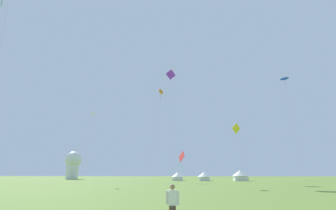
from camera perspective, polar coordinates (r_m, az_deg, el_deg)
The scene contains 11 objects.
kite_white_parafoil at distance 58.50m, azimuth -17.24°, elevation -1.96°, with size 1.62×2.68×15.81m.
kite_purple_diamond at distance 69.80m, azimuth 0.64°, elevation 6.96°, with size 2.74×1.46×30.86m.
kite_blue_parafoil at distance 73.17m, azimuth 25.65°, elevation 5.50°, with size 2.41×2.38×27.27m.
kite_yellow_diamond at distance 60.62m, azimuth 15.72°, elevation -5.38°, with size 2.89×2.71×13.82m.
kite_orange_diamond at distance 61.51m, azimuth -1.75°, elevation 2.58°, with size 3.03×2.96×23.08m.
kite_red_diamond at distance 60.87m, azimuth 3.22°, elevation -11.97°, with size 2.92×2.69×7.57m.
person_spectator at distance 10.73m, azimuth 1.06°, elevation -22.76°, with size 0.57×0.32×1.73m.
festival_tent_center at distance 78.48m, azimuth 2.29°, elevation -16.32°, with size 3.82×3.82×2.48m.
festival_tent_left at distance 78.35m, azimuth 8.46°, elevation -16.14°, with size 3.94×3.94×2.56m.
festival_tent_right at distance 79.47m, azimuth 16.60°, elevation -15.44°, with size 4.80×4.80×3.12m.
observatory_dome at distance 108.53m, azimuth -21.38°, elevation -12.68°, with size 6.40×6.40×10.80m.
Camera 1 is at (4.02, -5.46, 2.16)m, focal length 26.00 mm.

